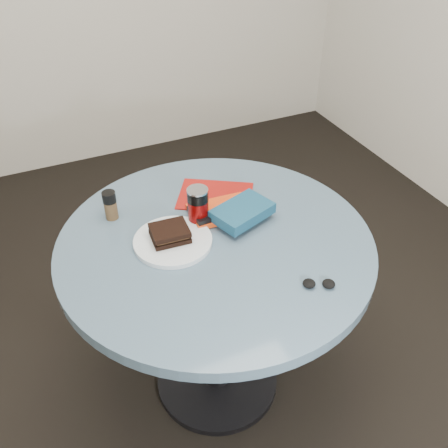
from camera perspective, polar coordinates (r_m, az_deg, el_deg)
name	(u,v)px	position (r m, az deg, el deg)	size (l,w,h in m)	color
ground	(217,381)	(2.13, -0.77, -17.47)	(4.00, 4.00, 0.00)	black
table	(216,276)	(1.68, -0.94, -6.01)	(1.00, 1.00, 0.75)	black
plate	(173,241)	(1.56, -5.86, -1.97)	(0.25, 0.25, 0.02)	silver
sandwich	(170,233)	(1.55, -6.21, -1.05)	(0.12, 0.10, 0.04)	black
soda_can	(198,206)	(1.60, -2.98, 2.07)	(0.08, 0.08, 0.13)	#630504
pepper_grinder	(110,205)	(1.67, -12.87, 2.13)	(0.06, 0.06, 0.10)	#4C3720
magazine	(215,196)	(1.76, -1.00, 3.25)	(0.25, 0.19, 0.00)	maroon
red_book	(221,211)	(1.67, -0.40, 1.55)	(0.20, 0.14, 0.02)	red
novel	(242,212)	(1.62, 2.11, 1.41)	(0.19, 0.12, 0.04)	navy
mp3_player	(201,214)	(1.63, -2.69, 1.18)	(0.06, 0.10, 0.02)	black
headphones	(319,284)	(1.43, 10.79, -6.72)	(0.10, 0.07, 0.02)	black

